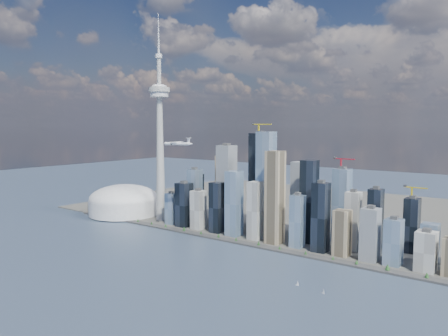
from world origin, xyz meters
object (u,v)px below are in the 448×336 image
Objects in this scene: dome_stadium at (124,202)px; sailboat_east at (323,292)px; airplane at (178,143)px; sailboat_west at (298,284)px; needle_tower at (160,135)px.

dome_stadium reaches higher than sailboat_east.
airplane is 7.87× the size of sailboat_west.
sailboat_east is (48.37, -6.97, -0.08)m from sailboat_west.
needle_tower is at bearing 126.94° from airplane.
needle_tower is at bearing 4.09° from dome_stadium.
airplane is at bearing -33.53° from needle_tower.
dome_stadium is 371.44m from airplane.
needle_tower reaches higher than sailboat_west.
needle_tower is at bearing 179.77° from sailboat_east.
sailboat_east is (713.58, -210.24, -36.70)m from dome_stadium.
dome_stadium is 744.81m from sailboat_east.
dome_stadium is at bearing -175.91° from needle_tower.
airplane is (308.19, -101.44, 180.83)m from dome_stadium.
airplane reaches higher than sailboat_west.
airplane is at bearing -18.22° from dome_stadium.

